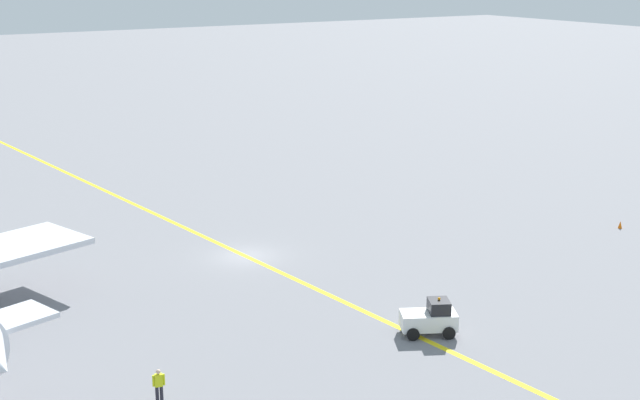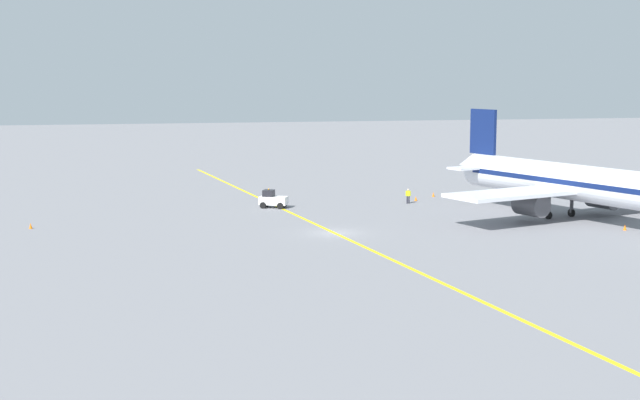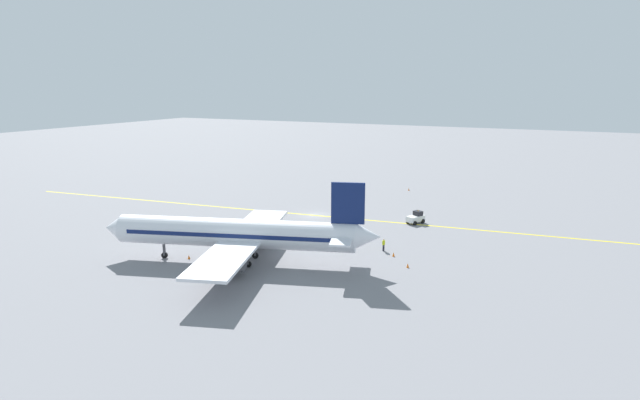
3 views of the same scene
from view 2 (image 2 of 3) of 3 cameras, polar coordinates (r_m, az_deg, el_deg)
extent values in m
plane|color=slate|center=(81.38, 0.94, -2.13)|extent=(400.00, 400.00, 0.00)
cube|color=yellow|center=(81.38, 0.94, -2.13)|extent=(13.51, 119.33, 0.01)
cylinder|color=silver|center=(91.47, 16.08, 1.07)|extent=(12.30, 29.73, 3.60)
cone|color=silver|center=(103.37, 9.43, 2.19)|extent=(3.81, 3.77, 3.06)
cube|color=#0F1E51|center=(91.45, 16.08, 1.17)|extent=(11.45, 26.87, 0.50)
cube|color=silver|center=(92.24, 15.61, 0.70)|extent=(28.29, 13.24, 0.36)
cylinder|color=#4C4C51|center=(96.04, 17.65, 0.14)|extent=(3.05, 3.71, 2.20)
cylinder|color=#4C4C51|center=(88.88, 13.35, -0.30)|extent=(3.05, 3.71, 2.20)
cube|color=#0F1E51|center=(101.17, 10.40, 4.32)|extent=(1.52, 3.93, 5.00)
cube|color=silver|center=(101.10, 10.53, 2.10)|extent=(9.31, 4.95, 0.24)
cylinder|color=#4C4C51|center=(94.28, 15.81, -0.19)|extent=(0.36, 0.36, 2.00)
cylinder|color=black|center=(94.42, 15.79, -0.79)|extent=(0.50, 0.85, 0.80)
cylinder|color=#4C4C51|center=(92.01, 14.44, -0.33)|extent=(0.36, 0.36, 2.00)
cylinder|color=black|center=(92.15, 14.41, -0.95)|extent=(0.50, 0.85, 0.80)
cube|color=white|center=(97.09, -2.99, -0.03)|extent=(3.35, 2.69, 0.90)
cube|color=black|center=(97.14, -3.31, 0.44)|extent=(1.56, 1.63, 0.70)
sphere|color=orange|center=(97.09, -3.31, 0.70)|extent=(0.16, 0.16, 0.16)
cylinder|color=black|center=(96.72, -3.67, -0.34)|extent=(0.74, 0.54, 0.70)
cylinder|color=black|center=(98.14, -3.41, -0.22)|extent=(0.74, 0.54, 0.70)
cylinder|color=black|center=(96.17, -2.56, -0.38)|extent=(0.74, 0.54, 0.70)
cylinder|color=black|center=(97.60, -2.32, -0.25)|extent=(0.74, 0.54, 0.70)
cylinder|color=#23232D|center=(100.79, 5.60, 0.02)|extent=(0.16, 0.16, 0.85)
cylinder|color=#23232D|center=(100.81, 5.72, 0.02)|extent=(0.16, 0.16, 0.85)
cube|color=#CCD819|center=(100.70, 5.67, 0.42)|extent=(0.40, 0.30, 0.60)
cylinder|color=#CCD819|center=(100.68, 5.53, 0.42)|extent=(0.10, 0.10, 0.55)
cylinder|color=#CCD819|center=(100.73, 5.80, 0.42)|extent=(0.10, 0.10, 0.55)
sphere|color=beige|center=(100.65, 5.67, 0.66)|extent=(0.22, 0.22, 0.22)
cone|color=orange|center=(87.54, 18.93, -1.67)|extent=(0.32, 0.32, 0.55)
cone|color=orange|center=(106.83, 7.27, 0.35)|extent=(0.32, 0.32, 0.55)
cone|color=orange|center=(103.12, 6.15, 0.10)|extent=(0.32, 0.32, 0.55)
cone|color=orange|center=(87.96, -18.03, -1.58)|extent=(0.32, 0.32, 0.55)
camera|label=1|loc=(137.73, 6.09, 10.14)|focal=50.00mm
camera|label=3|loc=(148.13, 26.44, 9.99)|focal=28.00mm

